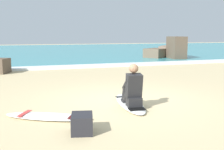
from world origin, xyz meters
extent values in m
plane|color=#CCB584|center=(0.00, 0.00, 0.00)|extent=(80.00, 80.00, 0.00)
cube|color=teal|center=(0.00, 21.01, 0.05)|extent=(80.00, 28.00, 0.10)
cube|color=white|center=(0.00, 7.31, 0.06)|extent=(80.00, 0.90, 0.11)
ellipsoid|color=white|center=(0.07, -0.36, 0.04)|extent=(0.83, 2.08, 0.07)
cube|color=black|center=(0.16, 0.19, 0.07)|extent=(0.49, 0.17, 0.01)
cube|color=black|center=(-0.03, -1.00, 0.07)|extent=(0.40, 0.29, 0.01)
cube|color=#232326|center=(0.00, -0.78, 0.18)|extent=(0.35, 0.29, 0.20)
cylinder|color=#232326|center=(-0.07, -0.59, 0.33)|extent=(0.19, 0.42, 0.43)
cylinder|color=#232326|center=(-0.07, -0.38, 0.30)|extent=(0.15, 0.27, 0.42)
cube|color=#232326|center=(-0.06, -0.31, 0.10)|extent=(0.12, 0.23, 0.05)
cylinder|color=#232326|center=(0.12, -0.61, 0.33)|extent=(0.19, 0.42, 0.43)
cylinder|color=#232326|center=(0.16, -0.41, 0.30)|extent=(0.15, 0.27, 0.42)
cube|color=#232326|center=(0.17, -0.34, 0.10)|extent=(0.12, 0.23, 0.05)
cube|color=#232326|center=(0.01, -0.74, 0.53)|extent=(0.37, 0.33, 0.57)
sphere|color=#A37556|center=(0.01, -0.71, 0.92)|extent=(0.21, 0.21, 0.21)
cylinder|color=#232326|center=(-0.11, -0.58, 0.55)|extent=(0.13, 0.40, 0.31)
cylinder|color=#232326|center=(0.16, -0.61, 0.55)|extent=(0.13, 0.40, 0.31)
ellipsoid|color=white|center=(-1.89, -0.82, 0.04)|extent=(1.85, 1.36, 0.07)
cube|color=red|center=(-2.34, -0.57, 0.07)|extent=(0.32, 0.47, 0.01)
cube|color=#4A1311|center=(-1.38, -1.11, 0.07)|extent=(0.39, 0.44, 0.01)
cube|color=#756656|center=(7.75, 10.58, 0.41)|extent=(2.08, 2.07, 0.83)
cube|color=brown|center=(6.57, 10.50, 0.35)|extent=(2.07, 1.92, 0.70)
cube|color=#756656|center=(7.87, 10.58, 0.43)|extent=(1.92, 1.88, 0.86)
cube|color=brown|center=(7.36, 9.33, 0.75)|extent=(1.02, 1.53, 1.51)
cube|color=#232328|center=(-1.43, -1.85, 0.16)|extent=(0.47, 0.55, 0.32)
camera|label=1|loc=(-2.43, -6.34, 1.68)|focal=44.57mm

